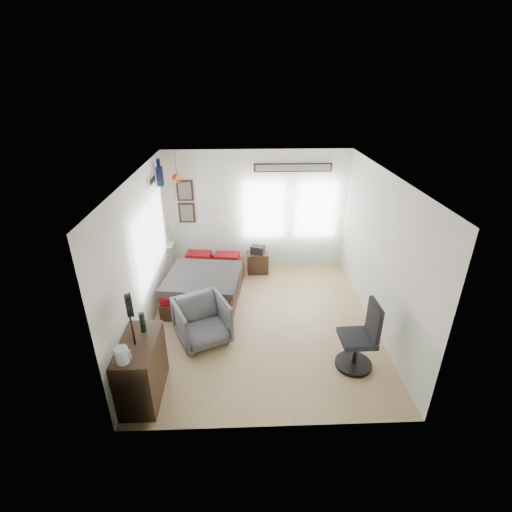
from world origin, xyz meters
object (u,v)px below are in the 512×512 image
at_px(dresser, 142,369).
at_px(armchair, 202,321).
at_px(nightstand, 258,262).
at_px(bed, 206,284).
at_px(task_chair, 361,341).

bearing_deg(dresser, armchair, 58.83).
xyz_separation_m(dresser, nightstand, (1.74, 3.59, -0.22)).
distance_m(bed, task_chair, 3.28).
relative_size(armchair, nightstand, 1.78).
height_order(bed, task_chair, task_chair).
relative_size(bed, armchair, 2.48).
bearing_deg(dresser, nightstand, 64.17).
relative_size(bed, dresser, 2.05).
bearing_deg(nightstand, bed, -138.01).
bearing_deg(task_chair, nightstand, 112.65).
height_order(bed, nightstand, bed).
xyz_separation_m(bed, dresser, (-0.65, -2.56, 0.16)).
bearing_deg(task_chair, armchair, 161.85).
distance_m(armchair, nightstand, 2.63).
height_order(armchair, task_chair, task_chair).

